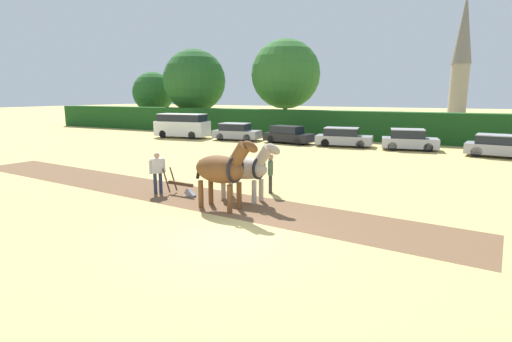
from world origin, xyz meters
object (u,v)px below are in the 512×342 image
at_px(plow, 183,187).
at_px(parked_car_center_left, 288,135).
at_px(draft_horse_lead_right, 245,168).
at_px(parked_car_center, 343,137).
at_px(church_spire, 462,55).
at_px(parked_car_right, 499,146).
at_px(farmer_beside_team, 271,171).
at_px(parked_car_center_right, 409,140).
at_px(parked_car_left, 236,132).
at_px(tree_far_left, 153,93).
at_px(tree_center_left, 286,74).
at_px(parked_van, 182,125).
at_px(farmer_at_plow, 157,170).
at_px(draft_horse_lead_left, 222,169).
at_px(tree_left, 194,81).

relative_size(plow, parked_car_center_left, 0.36).
bearing_deg(draft_horse_lead_right, parked_car_center, 98.31).
xyz_separation_m(church_spire, parked_car_right, (3.11, -41.41, -9.26)).
bearing_deg(parked_car_center_left, farmer_beside_team, -61.24).
bearing_deg(parked_car_center_right, farmer_beside_team, -111.88).
relative_size(parked_car_center_left, parked_car_center, 0.96).
bearing_deg(farmer_beside_team, parked_car_right, 35.91).
bearing_deg(plow, parked_car_left, 118.92).
bearing_deg(parked_car_right, parked_car_center, -176.80).
distance_m(tree_far_left, parked_car_center, 29.49).
xyz_separation_m(tree_center_left, parked_car_center_right, (13.59, -9.13, -5.31)).
bearing_deg(parked_car_center_left, draft_horse_lead_right, -63.96).
relative_size(parked_van, parked_car_right, 1.23).
distance_m(farmer_beside_team, parked_car_center_right, 16.54).
xyz_separation_m(tree_far_left, farmer_at_plow, (24.80, -28.18, -3.21)).
bearing_deg(draft_horse_lead_left, parked_car_left, 123.90).
height_order(tree_far_left, parked_car_center_left, tree_far_left).
relative_size(tree_far_left, farmer_at_plow, 4.08).
xyz_separation_m(tree_left, parked_car_center_right, (24.71, -8.33, -4.77)).
relative_size(tree_center_left, farmer_beside_team, 6.08).
height_order(church_spire, farmer_beside_team, church_spire).
distance_m(draft_horse_lead_right, plow, 2.76).
bearing_deg(parked_car_center_right, draft_horse_lead_left, -111.55).
bearing_deg(plow, parked_car_center_right, 75.89).
bearing_deg(tree_center_left, draft_horse_lead_left, -71.12).
bearing_deg(draft_horse_lead_left, parked_car_right, 67.62).
xyz_separation_m(draft_horse_lead_right, parked_car_center_right, (3.82, 17.68, -0.53)).
bearing_deg(parked_car_center_left, parked_van, -168.20).
xyz_separation_m(draft_horse_lead_left, parked_car_center_right, (3.95, 19.05, -0.70)).
distance_m(farmer_beside_team, parked_car_center_left, 16.98).
bearing_deg(farmer_at_plow, parked_car_left, 143.18).
distance_m(parked_van, parked_car_right, 25.20).
xyz_separation_m(tree_left, draft_horse_lead_right, (20.89, -26.01, -4.24)).
relative_size(church_spire, parked_car_center_right, 4.67).
bearing_deg(parked_van, farmer_beside_team, -50.48).
height_order(church_spire, draft_horse_lead_right, church_spire).
bearing_deg(tree_left, parked_car_center_right, -18.63).
bearing_deg(draft_horse_lead_left, draft_horse_lead_right, 89.89).
bearing_deg(parked_car_center, parked_car_left, 173.19).
distance_m(tree_far_left, parked_car_left, 20.97).
bearing_deg(parked_car_center_right, tree_left, 151.55).
height_order(farmer_at_plow, farmer_beside_team, farmer_at_plow).
height_order(tree_far_left, parked_van, tree_far_left).
bearing_deg(tree_center_left, parked_car_center_left, -65.38).
xyz_separation_m(tree_center_left, draft_horse_lead_left, (9.64, -28.18, -4.61)).
xyz_separation_m(farmer_beside_team, parked_car_left, (-10.75, 15.91, -0.19)).
distance_m(plow, parked_van, 21.84).
bearing_deg(draft_horse_lead_right, parked_car_center_left, 112.72).
bearing_deg(parked_car_center_left, parked_car_left, -171.12).
height_order(plow, parked_car_center, parked_car_center).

